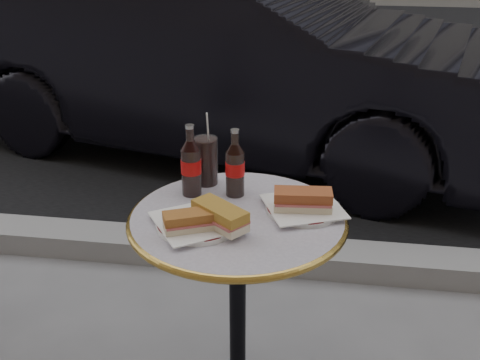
# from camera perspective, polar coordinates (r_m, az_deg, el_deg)

# --- Properties ---
(asphalt_road) EXTENTS (40.00, 8.00, 0.00)m
(asphalt_road) POSITION_cam_1_polar(r_m,az_deg,el_deg) (6.66, 6.41, 11.27)
(asphalt_road) COLOR black
(asphalt_road) RESTS_ON ground
(curb) EXTENTS (40.00, 0.20, 0.12)m
(curb) POSITION_cam_1_polar(r_m,az_deg,el_deg) (2.81, 2.58, -7.13)
(curb) COLOR gray
(curb) RESTS_ON ground
(bistro_table) EXTENTS (0.62, 0.62, 0.73)m
(bistro_table) POSITION_cam_1_polar(r_m,az_deg,el_deg) (1.89, -0.23, -13.21)
(bistro_table) COLOR #BAB2C4
(bistro_table) RESTS_ON ground
(plate_left) EXTENTS (0.30, 0.30, 0.01)m
(plate_left) POSITION_cam_1_polar(r_m,az_deg,el_deg) (1.64, -4.07, -4.17)
(plate_left) COLOR white
(plate_left) RESTS_ON bistro_table
(plate_right) EXTENTS (0.26, 0.26, 0.01)m
(plate_right) POSITION_cam_1_polar(r_m,az_deg,el_deg) (1.73, 6.02, -2.73)
(plate_right) COLOR silver
(plate_right) RESTS_ON bistro_table
(sandwich_left_a) EXTENTS (0.15, 0.12, 0.05)m
(sandwich_left_a) POSITION_cam_1_polar(r_m,az_deg,el_deg) (1.59, -4.74, -3.98)
(sandwich_left_a) COLOR #A05E28
(sandwich_left_a) RESTS_ON plate_left
(sandwich_left_b) EXTENTS (0.17, 0.16, 0.06)m
(sandwich_left_b) POSITION_cam_1_polar(r_m,az_deg,el_deg) (1.60, -1.91, -3.51)
(sandwich_left_b) COLOR #A7772A
(sandwich_left_b) RESTS_ON plate_left
(sandwich_right) EXTENTS (0.17, 0.09, 0.06)m
(sandwich_right) POSITION_cam_1_polar(r_m,az_deg,el_deg) (1.70, 5.98, -1.98)
(sandwich_right) COLOR #9F4D28
(sandwich_right) RESTS_ON plate_right
(cola_bottle_left) EXTENTS (0.07, 0.07, 0.22)m
(cola_bottle_left) POSITION_cam_1_polar(r_m,az_deg,el_deg) (1.78, -4.68, 1.88)
(cola_bottle_left) COLOR black
(cola_bottle_left) RESTS_ON bistro_table
(cola_bottle_right) EXTENTS (0.07, 0.07, 0.21)m
(cola_bottle_right) POSITION_cam_1_polar(r_m,az_deg,el_deg) (1.77, -0.48, 1.66)
(cola_bottle_right) COLOR black
(cola_bottle_right) RESTS_ON bistro_table
(cola_glass) EXTENTS (0.09, 0.09, 0.15)m
(cola_glass) POSITION_cam_1_polar(r_m,az_deg,el_deg) (1.86, -3.25, 1.85)
(cola_glass) COLOR black
(cola_glass) RESTS_ON bistro_table
(parked_car) EXTENTS (2.20, 4.05, 1.26)m
(parked_car) POSITION_cam_1_polar(r_m,az_deg,el_deg) (3.94, -1.09, 11.49)
(parked_car) COLOR black
(parked_car) RESTS_ON ground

